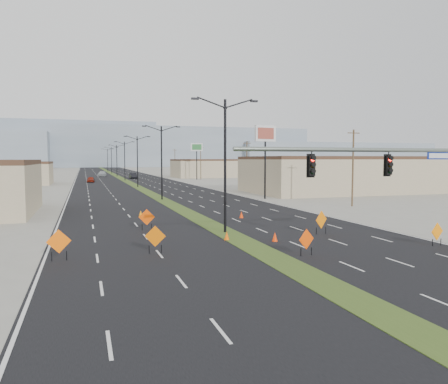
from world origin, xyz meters
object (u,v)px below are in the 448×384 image
object	(u,v)px
car_far	(102,174)
construction_sign_3	(306,240)
streetlight_0	(225,161)
car_mid	(133,176)
streetlight_1	(162,160)
streetlight_5	(111,159)
pole_sign_east_far	(197,150)
cone_0	(275,237)
cone_2	(241,215)
car_left	(91,180)
construction_sign_1	(155,237)
signal_mast	(414,172)
construction_sign_5	(321,220)
cone_3	(141,214)
streetlight_2	(137,160)
streetlight_3	(125,159)
streetlight_4	(117,159)
pole_sign_east_near	(265,139)
construction_sign_2	(147,218)
construction_sign_0	(59,242)
construction_sign_4	(437,232)
cone_1	(227,236)

from	to	relation	value
car_far	construction_sign_3	xyz separation A→B (m)	(6.57, -121.90, 0.10)
streetlight_0	car_mid	size ratio (longest dim) A/B	2.04
streetlight_0	streetlight_1	bearing A→B (deg)	90.00
streetlight_5	pole_sign_east_far	distance (m)	59.98
cone_0	cone_2	bearing A→B (deg)	80.91
car_left	construction_sign_1	distance (m)	83.00
signal_mast	construction_sign_5	world-z (taller)	signal_mast
cone_0	construction_sign_1	bearing A→B (deg)	-171.25
car_left	construction_sign_3	distance (m)	86.91
cone_2	pole_sign_east_far	bearing A→B (deg)	78.85
streetlight_0	construction_sign_5	size ratio (longest dim) A/B	5.68
cone_2	cone_3	world-z (taller)	cone_3
construction_sign_3	cone_0	world-z (taller)	construction_sign_3
streetlight_2	streetlight_3	xyz separation A→B (m)	(0.00, 28.00, 0.00)
streetlight_5	car_mid	world-z (taller)	streetlight_5
streetlight_4	pole_sign_east_near	world-z (taller)	pole_sign_east_near
streetlight_5	cone_3	size ratio (longest dim) A/B	15.23
streetlight_0	streetlight_1	xyz separation A→B (m)	(0.00, 28.00, 0.00)
car_far	pole_sign_east_near	world-z (taller)	pole_sign_east_near
streetlight_1	construction_sign_5	size ratio (longest dim) A/B	5.68
construction_sign_2	cone_3	xyz separation A→B (m)	(0.50, 7.98, -0.65)
streetlight_4	construction_sign_2	distance (m)	109.29
construction_sign_0	pole_sign_east_near	size ratio (longest dim) A/B	0.17
streetlight_3	streetlight_4	distance (m)	28.00
construction_sign_0	construction_sign_5	bearing A→B (deg)	0.05
streetlight_1	pole_sign_east_near	distance (m)	14.61
construction_sign_3	construction_sign_4	xyz separation A→B (m)	(9.38, 0.00, -0.03)
construction_sign_5	cone_0	distance (m)	4.75
streetlight_0	car_far	xyz separation A→B (m)	(-4.57, 112.90, -4.60)
streetlight_0	cone_0	bearing A→B (deg)	-64.51
cone_0	cone_1	distance (m)	3.29
signal_mast	streetlight_5	bearing A→B (deg)	93.26
streetlight_0	cone_1	xyz separation A→B (m)	(-0.86, -3.01, -5.11)
construction_sign_1	signal_mast	bearing A→B (deg)	1.76
signal_mast	streetlight_1	distance (m)	38.96
construction_sign_1	cone_2	distance (m)	16.50
construction_sign_1	construction_sign_4	bearing A→B (deg)	7.39
streetlight_0	streetlight_1	distance (m)	28.00
cone_1	construction_sign_2	bearing A→B (deg)	127.99
pole_sign_east_far	cone_1	bearing A→B (deg)	-81.28
pole_sign_east_far	construction_sign_0	bearing A→B (deg)	-87.20
construction_sign_4	cone_3	xyz separation A→B (m)	(-16.38, 19.91, -0.56)
cone_1	pole_sign_east_far	bearing A→B (deg)	77.07
car_far	streetlight_1	bearing A→B (deg)	-78.99
streetlight_5	car_left	world-z (taller)	streetlight_5
streetlight_5	cone_1	world-z (taller)	streetlight_5
streetlight_1	construction_sign_5	distance (m)	31.88
streetlight_3	construction_sign_3	size ratio (longest dim) A/B	6.38
construction_sign_5	cone_2	world-z (taller)	construction_sign_5
cone_1	streetlight_5	bearing A→B (deg)	89.66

